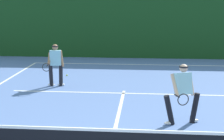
{
  "coord_description": "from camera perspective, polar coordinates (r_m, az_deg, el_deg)",
  "views": [
    {
      "loc": [
        0.7,
        -5.91,
        3.19
      ],
      "look_at": [
        -0.29,
        5.04,
        1.0
      ],
      "focal_mm": 58.91,
      "sensor_mm": 36.0,
      "label": 1
    }
  ],
  "objects": [
    {
      "name": "player_far",
      "position": [
        13.39,
        -8.78,
        1.02
      ],
      "size": [
        0.63,
        0.9,
        1.53
      ],
      "rotation": [
        0.0,
        0.0,
        3.31
      ],
      "color": "black",
      "rests_on": "ground_plane"
    },
    {
      "name": "court_line_centre",
      "position": [
        9.68,
        0.76,
        -7.97
      ],
      "size": [
        0.1,
        6.4,
        0.01
      ],
      "primitive_type": "cube",
      "color": "white",
      "rests_on": "ground_plane"
    },
    {
      "name": "tennis_ball",
      "position": [
        15.22,
        -7.0,
        -0.79
      ],
      "size": [
        0.07,
        0.07,
        0.07
      ],
      "primitive_type": "sphere",
      "color": "#D1E033",
      "rests_on": "ground_plane"
    },
    {
      "name": "player_near",
      "position": [
        9.44,
        10.92,
        -3.31
      ],
      "size": [
        0.98,
        0.94,
        1.56
      ],
      "rotation": [
        0.0,
        0.0,
        3.5
      ],
      "color": "black",
      "rests_on": "ground_plane"
    },
    {
      "name": "court_line_service",
      "position": [
        12.42,
        1.78,
        -3.61
      ],
      "size": [
        7.62,
        0.1,
        0.01
      ],
      "primitive_type": "cube",
      "color": "white",
      "rests_on": "ground_plane"
    },
    {
      "name": "back_fence_windscreen",
      "position": [
        19.41,
        3.12,
        6.66
      ],
      "size": [
        21.31,
        0.12,
        3.27
      ],
      "primitive_type": "cube",
      "color": "#17411A",
      "rests_on": "ground_plane"
    },
    {
      "name": "court_line_baseline_far",
      "position": [
        17.7,
        2.83,
        0.88
      ],
      "size": [
        9.35,
        0.1,
        0.01
      ],
      "primitive_type": "cube",
      "color": "white",
      "rests_on": "ground_plane"
    }
  ]
}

